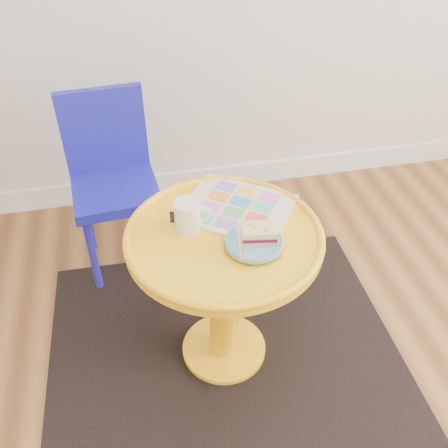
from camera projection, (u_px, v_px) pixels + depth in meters
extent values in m
cube|color=white|center=(246.00, 174.00, 2.73)|extent=(4.00, 0.02, 0.12)
cube|color=black|center=(224.00, 350.00, 1.90)|extent=(1.33, 1.13, 0.01)
cylinder|color=yellow|center=(224.00, 348.00, 1.89)|extent=(0.31, 0.31, 0.03)
cylinder|color=yellow|center=(224.00, 299.00, 1.72)|extent=(0.10, 0.10, 0.52)
cylinder|color=yellow|center=(224.00, 238.00, 1.54)|extent=(0.61, 0.61, 0.03)
cylinder|color=#1A1BAA|center=(93.00, 257.00, 2.05)|extent=(0.03, 0.03, 0.35)
cylinder|color=#1A1BAA|center=(159.00, 244.00, 2.11)|extent=(0.03, 0.03, 0.35)
cylinder|color=#1A1BAA|center=(88.00, 218.00, 2.25)|extent=(0.03, 0.03, 0.35)
cylinder|color=#1A1BAA|center=(147.00, 207.00, 2.31)|extent=(0.03, 0.03, 0.35)
cube|color=#1A1BAA|center=(115.00, 190.00, 2.04)|extent=(0.37, 0.37, 0.04)
cube|color=#1A1BAA|center=(104.00, 130.00, 2.03)|extent=(0.34, 0.06, 0.36)
cube|color=silver|center=(237.00, 208.00, 1.63)|extent=(0.44, 0.43, 0.01)
cylinder|color=white|center=(187.00, 216.00, 1.51)|extent=(0.08, 0.08, 0.10)
torus|color=white|center=(202.00, 214.00, 1.51)|extent=(0.06, 0.02, 0.06)
cylinder|color=#D1B78C|center=(187.00, 204.00, 1.49)|extent=(0.07, 0.07, 0.01)
cylinder|color=#5A91BE|center=(254.00, 245.00, 1.48)|extent=(0.07, 0.07, 0.01)
cylinder|color=#5A91BE|center=(254.00, 243.00, 1.47)|extent=(0.17, 0.17, 0.01)
cube|color=#D3BC8C|center=(259.00, 237.00, 1.47)|extent=(0.11, 0.08, 0.01)
cube|color=maroon|center=(259.00, 234.00, 1.46)|extent=(0.11, 0.08, 0.01)
cube|color=#EADB8C|center=(259.00, 230.00, 1.45)|extent=(0.11, 0.08, 0.02)
cube|color=silver|center=(241.00, 246.00, 1.45)|extent=(0.03, 0.12, 0.00)
cube|color=silver|center=(239.00, 231.00, 1.50)|extent=(0.02, 0.03, 0.00)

